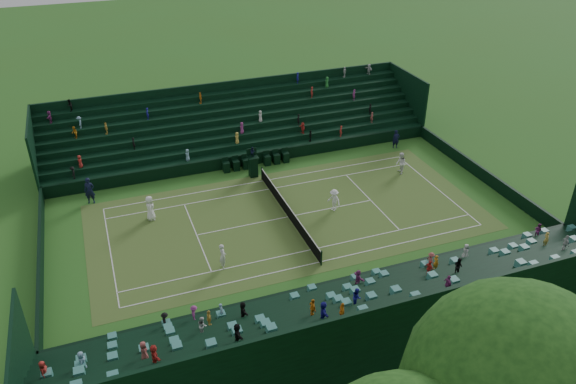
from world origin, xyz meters
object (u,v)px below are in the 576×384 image
object	(u,v)px
player_near_west	(150,208)
player_far_east	(334,200)
player_near_east	(223,256)
player_far_west	(401,163)
umpire_chair	(253,164)
tennis_net	(288,211)

from	to	relation	value
player_near_west	player_far_east	bearing A→B (deg)	-101.45
player_near_east	player_far_east	bearing A→B (deg)	-67.58
player_far_west	player_far_east	world-z (taller)	player_far_west
umpire_chair	player_far_west	xyz separation A→B (m)	(3.59, 10.97, -0.19)
player_near_east	player_far_east	world-z (taller)	player_near_east
tennis_net	player_near_west	world-z (taller)	player_near_west
umpire_chair	player_far_east	xyz separation A→B (m)	(6.80, 3.79, -0.25)
player_far_east	tennis_net	bearing A→B (deg)	-120.64
player_far_west	player_far_east	xyz separation A→B (m)	(3.21, -7.18, -0.06)
player_far_west	player_near_west	bearing A→B (deg)	-75.02
player_near_west	player_near_east	world-z (taller)	player_near_west
player_near_west	player_far_east	size ratio (longest dim) A/B	1.10
tennis_net	player_near_west	bearing A→B (deg)	-108.60
player_far_west	umpire_chair	bearing A→B (deg)	-92.99
tennis_net	umpire_chair	world-z (taller)	umpire_chair
tennis_net	player_far_west	xyz separation A→B (m)	(-2.94, 10.50, 0.35)
umpire_chair	player_far_east	distance (m)	7.78
umpire_chair	player_near_east	bearing A→B (deg)	-26.18
player_far_east	player_near_west	bearing A→B (deg)	-130.97
tennis_net	player_near_east	distance (m)	6.87
tennis_net	player_far_west	bearing A→B (deg)	105.63
player_far_west	player_far_east	size ratio (longest dim) A/B	1.07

